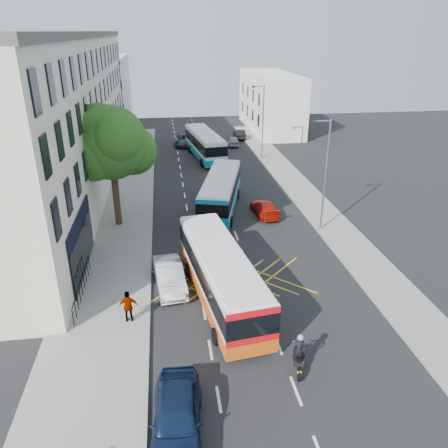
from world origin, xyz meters
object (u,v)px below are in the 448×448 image
object	(u,v)px
lamp_near	(325,170)
lamp_far	(262,118)
bus_far	(205,144)
parked_car_silver	(170,276)
bus_near	(221,275)
red_hatchback	(265,208)
street_tree	(110,144)
distant_car_dark	(239,134)
bus_mid	(221,192)
distant_car_silver	(233,141)
parked_car_blue	(177,417)
distant_car_grey	(184,140)
motorbike	(299,353)
pedestrian_far	(128,306)

from	to	relation	value
lamp_near	lamp_far	distance (m)	20.00
bus_far	parked_car_silver	size ratio (longest dim) A/B	2.51
lamp_near	bus_near	world-z (taller)	lamp_near
red_hatchback	street_tree	bearing A→B (deg)	-1.80
bus_far	distant_car_dark	world-z (taller)	bus_far
bus_mid	bus_near	bearing A→B (deg)	-83.06
bus_near	red_hatchback	distance (m)	12.61
lamp_far	bus_mid	world-z (taller)	lamp_far
lamp_near	bus_mid	size ratio (longest dim) A/B	0.76
bus_near	distant_car_silver	xyz separation A→B (m)	(6.20, 34.72, -0.95)
lamp_far	distant_car_silver	size ratio (longest dim) A/B	2.23
distant_car_dark	bus_mid	bearing A→B (deg)	78.17
lamp_far	lamp_near	bearing A→B (deg)	-90.00
street_tree	distant_car_dark	world-z (taller)	street_tree
parked_car_blue	distant_car_grey	size ratio (longest dim) A/B	0.94
bus_far	distant_car_grey	world-z (taller)	bus_far
lamp_far	bus_mid	size ratio (longest dim) A/B	0.76
motorbike	distant_car_silver	distance (m)	40.63
pedestrian_far	bus_mid	bearing A→B (deg)	-114.89
bus_mid	distant_car_grey	bearing A→B (deg)	108.98
distant_car_silver	bus_near	bearing A→B (deg)	84.18
distant_car_dark	pedestrian_far	distance (m)	41.81
bus_near	distant_car_silver	bearing A→B (deg)	72.01
distant_car_grey	lamp_far	bearing A→B (deg)	-39.79
motorbike	distant_car_grey	distance (m)	41.74
lamp_near	distant_car_grey	xyz separation A→B (m)	(-8.43, 27.92, -3.94)
red_hatchback	lamp_near	bearing A→B (deg)	128.55
motorbike	bus_near	bearing A→B (deg)	128.84
motorbike	distant_car_dark	distance (m)	44.48
motorbike	red_hatchback	size ratio (longest dim) A/B	0.50
lamp_far	motorbike	bearing A→B (deg)	-99.66
pedestrian_far	street_tree	bearing A→B (deg)	-83.70
bus_mid	distant_car_dark	xyz separation A→B (m)	(5.94, 25.34, -0.88)
lamp_near	bus_near	size ratio (longest dim) A/B	0.74
lamp_near	bus_far	xyz separation A→B (m)	(-6.32, 21.40, -3.04)
distant_car_grey	distant_car_silver	xyz separation A→B (m)	(6.26, -1.17, -0.06)
bus_mid	red_hatchback	bearing A→B (deg)	-11.11
bus_far	pedestrian_far	distance (m)	31.60
motorbike	distant_car_silver	xyz separation A→B (m)	(3.57, 40.48, -0.24)
bus_near	motorbike	bearing A→B (deg)	-73.26
street_tree	bus_mid	world-z (taller)	street_tree
street_tree	motorbike	world-z (taller)	street_tree
bus_mid	bus_far	size ratio (longest dim) A/B	0.96
parked_car_silver	red_hatchback	xyz separation A→B (m)	(7.80, 9.78, -0.13)
bus_mid	pedestrian_far	xyz separation A→B (m)	(-6.56, -14.55, -0.51)
bus_near	bus_mid	size ratio (longest dim) A/B	1.03
bus_near	parked_car_blue	size ratio (longest dim) A/B	2.36
red_hatchback	pedestrian_far	world-z (taller)	pedestrian_far
lamp_far	parked_car_blue	bearing A→B (deg)	-106.97
street_tree	bus_far	bearing A→B (deg)	65.54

